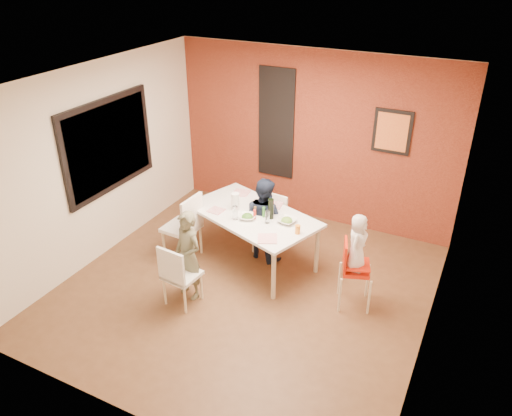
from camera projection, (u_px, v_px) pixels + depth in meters
The scene contains 35 objects.
ground at pixel (246, 288), 6.55m from camera, with size 4.50×4.50×0.00m, color brown.
ceiling at pixel (243, 83), 5.28m from camera, with size 4.50×4.50×0.02m, color white.
wall_back at pixel (312, 138), 7.69m from camera, with size 4.50×0.02×2.70m, color beige.
wall_front at pixel (119, 305), 4.14m from camera, with size 4.50×0.02×2.70m, color beige.
wall_left at pixel (99, 163), 6.81m from camera, with size 0.02×4.50×2.70m, color beige.
wall_right at pixel (442, 241), 5.03m from camera, with size 0.02×4.50×2.70m, color beige.
brick_accent_wall at pixel (312, 138), 7.68m from camera, with size 4.50×0.02×2.70m, color maroon.
picture_window_frame at pixel (109, 145), 6.86m from camera, with size 0.05×1.70×1.30m, color black.
picture_window_pane at pixel (110, 145), 6.85m from camera, with size 0.02×1.55×1.15m, color black.
glassblock_strip at pixel (276, 124), 7.83m from camera, with size 0.55×0.03×1.70m, color silver.
glassblock_surround at pixel (276, 124), 7.83m from camera, with size 0.60×0.03×1.76m, color black.
art_print_frame at pixel (392, 132), 7.05m from camera, with size 0.54×0.03×0.64m, color black.
art_print_canvas at pixel (392, 132), 7.03m from camera, with size 0.44×0.01×0.54m, color orange.
dining_table at pixel (253, 218), 6.82m from camera, with size 2.03×1.54×0.75m.
chair_near at pixel (178, 273), 6.03m from camera, with size 0.43×0.43×0.85m.
chair_far at pixel (271, 220), 7.20m from camera, with size 0.43×0.43×0.84m.
chair_left at pixel (186, 224), 6.94m from camera, with size 0.48×0.48×0.98m.
high_chair at pixel (353, 268), 6.03m from camera, with size 0.47×0.47×0.90m.
child_near at pixel (188, 256), 6.16m from camera, with size 0.43×0.28×1.19m, color brown.
child_far at pixel (264, 219), 6.95m from camera, with size 0.59×0.46×1.22m, color black.
toddler at pixel (357, 243), 5.86m from camera, with size 0.36×0.23×0.73m, color silver.
plate_near_left at pixel (216, 210), 6.86m from camera, with size 0.20×0.20×0.01m, color silver.
plate_far_mid at pixel (274, 205), 7.00m from camera, with size 0.23×0.23×0.01m, color white.
plate_near_right at pixel (267, 239), 6.20m from camera, with size 0.24×0.24×0.01m, color white.
plate_far_left at pixel (241, 193), 7.35m from camera, with size 0.23×0.23×0.01m, color white.
salad_bowl_a at pixel (247, 217), 6.66m from camera, with size 0.22×0.22×0.05m, color white.
salad_bowl_b at pixel (287, 221), 6.56m from camera, with size 0.24×0.24×0.06m, color white.
wine_bottle at pixel (271, 209), 6.61m from camera, with size 0.08×0.08×0.28m, color black.
wine_glass_a at pixel (235, 213), 6.61m from camera, with size 0.07×0.07×0.20m, color white.
wine_glass_b at pixel (267, 217), 6.53m from camera, with size 0.06×0.06×0.18m, color silver.
paper_towel_roll at pixel (235, 202), 6.84m from camera, with size 0.11×0.11×0.25m, color white.
condiment_red at pixel (255, 214), 6.63m from camera, with size 0.03×0.03×0.13m, color red.
condiment_green at pixel (264, 212), 6.67m from camera, with size 0.04×0.04×0.15m, color #317C29.
condiment_brown at pixel (255, 211), 6.72m from camera, with size 0.03×0.03×0.14m, color brown.
sippy_cup at pixel (298, 229), 6.30m from camera, with size 0.07×0.07×0.12m, color orange.
Camera 1 is at (2.49, -4.67, 4.00)m, focal length 35.00 mm.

